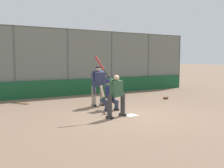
# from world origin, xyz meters

# --- Properties ---
(ground_plane) EXTENTS (160.00, 160.00, 0.00)m
(ground_plane) POSITION_xyz_m (0.00, 0.00, 0.00)
(ground_plane) COLOR #7A604C
(home_plate_marker) EXTENTS (0.43, 0.43, 0.01)m
(home_plate_marker) POSITION_xyz_m (0.00, 0.00, 0.01)
(home_plate_marker) COLOR white
(home_plate_marker) RESTS_ON ground_plane
(backstop_fence) EXTENTS (16.77, 0.08, 3.66)m
(backstop_fence) POSITION_xyz_m (0.00, -6.03, 1.92)
(backstop_fence) COLOR #515651
(backstop_fence) RESTS_ON ground_plane
(padding_wall) EXTENTS (16.36, 0.18, 0.88)m
(padding_wall) POSITION_xyz_m (0.00, -5.93, 0.44)
(padding_wall) COLOR #19512D
(padding_wall) RESTS_ON ground_plane
(bleachers_beyond) EXTENTS (11.68, 1.95, 1.16)m
(bleachers_beyond) POSITION_xyz_m (0.86, -8.18, 0.38)
(bleachers_beyond) COLOR slate
(bleachers_beyond) RESTS_ON ground_plane
(batter_at_plate) EXTENTS (1.08, 0.57, 2.09)m
(batter_at_plate) POSITION_xyz_m (0.59, -0.02, 0.79)
(batter_at_plate) COLOR #333333
(batter_at_plate) RESTS_ON ground_plane
(catcher_behind_plate) EXTENTS (0.65, 0.77, 1.23)m
(catcher_behind_plate) POSITION_xyz_m (0.12, -1.26, 0.64)
(catcher_behind_plate) COLOR #2D334C
(catcher_behind_plate) RESTS_ON ground_plane
(umpire_home) EXTENTS (0.69, 0.42, 1.70)m
(umpire_home) POSITION_xyz_m (0.10, -2.25, 0.92)
(umpire_home) COLOR gray
(umpire_home) RESTS_ON ground_plane
(spare_bat_near_backstop) EXTENTS (0.65, 0.62, 0.07)m
(spare_bat_near_backstop) POSITION_xyz_m (2.80, -4.39, 0.03)
(spare_bat_near_backstop) COLOR black
(spare_bat_near_backstop) RESTS_ON ground_plane
(fielding_glove_on_dirt) EXTENTS (0.32, 0.24, 0.12)m
(fielding_glove_on_dirt) POSITION_xyz_m (-3.75, -2.30, 0.06)
(fielding_glove_on_dirt) COLOR #56331E
(fielding_glove_on_dirt) RESTS_ON ground_plane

